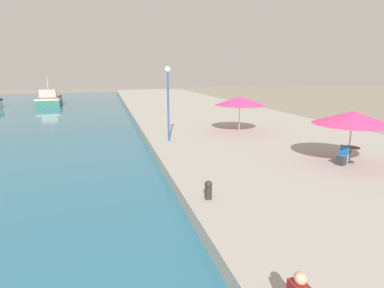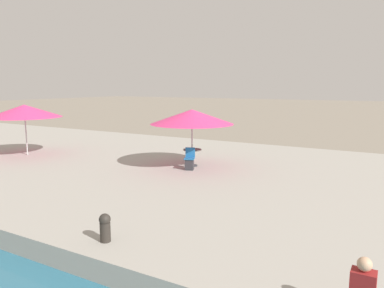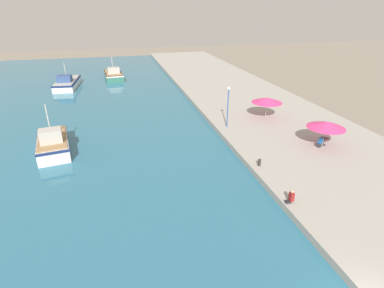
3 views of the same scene
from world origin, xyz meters
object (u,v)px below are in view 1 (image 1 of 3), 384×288
at_px(cafe_umbrella_pink, 353,118).
at_px(mooring_bollard, 208,189).
at_px(lamppost, 168,91).
at_px(fishing_boat_far, 49,100).
at_px(cafe_table, 350,151).
at_px(cafe_chair_left, 342,158).
at_px(cafe_umbrella_white, 240,101).

bearing_deg(cafe_umbrella_pink, mooring_bollard, -164.34).
xyz_separation_m(mooring_bollard, lamppost, (0.48, 9.14, 2.74)).
bearing_deg(fishing_boat_far, cafe_table, -67.15).
xyz_separation_m(cafe_chair_left, lamppost, (-6.74, 7.15, 2.77)).
bearing_deg(cafe_chair_left, cafe_umbrella_pink, -91.31).
bearing_deg(fishing_boat_far, mooring_bollard, -78.39).
xyz_separation_m(cafe_umbrella_pink, cafe_umbrella_white, (-1.70, 8.64, 0.05)).
relative_size(fishing_boat_far, cafe_umbrella_white, 2.13).
relative_size(fishing_boat_far, cafe_table, 9.55).
bearing_deg(cafe_umbrella_white, cafe_table, -77.71).
xyz_separation_m(cafe_table, cafe_chair_left, (-0.68, -0.25, -0.21)).
distance_m(cafe_umbrella_pink, mooring_bollard, 8.24).
bearing_deg(mooring_bollard, cafe_umbrella_white, 60.80).
height_order(cafe_table, mooring_bollard, cafe_table).
height_order(cafe_umbrella_white, lamppost, lamppost).
bearing_deg(cafe_table, cafe_chair_left, -159.79).
bearing_deg(lamppost, mooring_bollard, -93.02).
relative_size(cafe_chair_left, mooring_bollard, 1.39).
height_order(fishing_boat_far, lamppost, lamppost).
xyz_separation_m(cafe_chair_left, mooring_bollard, (-7.22, -1.99, 0.02)).
xyz_separation_m(fishing_boat_far, cafe_chair_left, (18.60, -37.73, 0.03)).
height_order(mooring_bollard, lamppost, lamppost).
xyz_separation_m(cafe_table, mooring_bollard, (-7.90, -2.24, -0.18)).
xyz_separation_m(fishing_boat_far, cafe_umbrella_pink, (19.11, -37.56, 1.88)).
distance_m(cafe_umbrella_white, cafe_chair_left, 9.09).
xyz_separation_m(cafe_umbrella_white, lamppost, (-5.56, -1.66, 0.87)).
xyz_separation_m(cafe_umbrella_white, cafe_table, (1.87, -8.56, -1.69)).
distance_m(mooring_bollard, lamppost, 9.56).
distance_m(fishing_boat_far, cafe_umbrella_white, 33.82).
xyz_separation_m(cafe_umbrella_pink, lamppost, (-7.25, 6.98, 0.92)).
distance_m(cafe_chair_left, mooring_bollard, 7.49).
bearing_deg(mooring_bollard, cafe_chair_left, 15.42).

